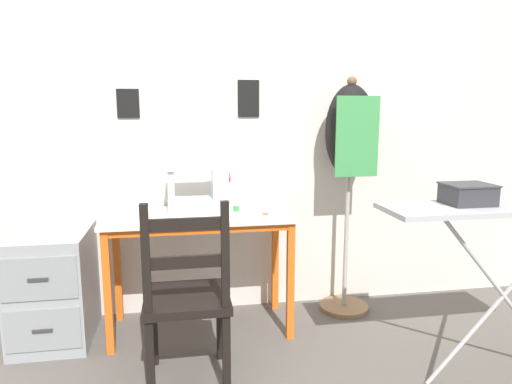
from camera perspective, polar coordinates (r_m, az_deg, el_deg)
ground_plane at (r=2.68m, az=-6.54°, el=-18.87°), size 14.00×14.00×0.00m
wall_back at (r=2.90m, az=-7.71°, el=9.61°), size 10.00×0.06×2.55m
sewing_table at (r=2.67m, az=-7.10°, el=-4.78°), size 1.08×0.49×0.71m
sewing_machine at (r=2.67m, az=-6.76°, el=0.70°), size 0.36×0.17×0.34m
fabric_bowl at (r=2.57m, az=-16.34°, el=-2.77°), size 0.14×0.14×0.06m
scissors at (r=2.64m, az=1.69°, el=-2.63°), size 0.14×0.12×0.01m
thread_spool_near_machine at (r=2.68m, az=-2.46°, el=-2.04°), size 0.04×0.04×0.04m
wooden_chair at (r=2.22m, az=-8.63°, el=-13.06°), size 0.40×0.38×0.92m
filing_cabinet at (r=2.88m, az=-23.94°, el=-10.68°), size 0.41×0.54×0.63m
dress_form at (r=2.90m, az=11.64°, el=5.74°), size 0.32×0.32×1.50m
ironing_board at (r=2.43m, az=29.34°, el=-2.52°), size 1.23×0.31×0.88m
storage_box at (r=2.31m, az=24.95°, el=-0.23°), size 0.21×0.18×0.10m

